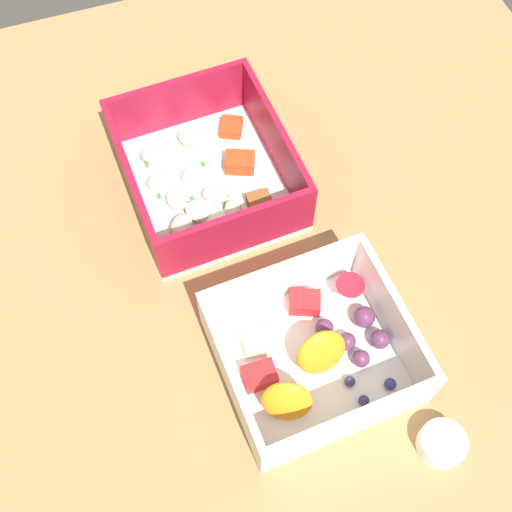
{
  "coord_description": "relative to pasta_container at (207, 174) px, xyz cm",
  "views": [
    {
      "loc": [
        25.13,
        -8.76,
        54.27
      ],
      "look_at": [
        -0.79,
        0.29,
        4.0
      ],
      "focal_mm": 44.76,
      "sensor_mm": 36.0,
      "label": 1
    }
  ],
  "objects": [
    {
      "name": "paper_cup_liner",
      "position": [
        30.28,
        10.01,
        -1.18
      ],
      "size": [
        3.72,
        3.72,
        1.81
      ],
      "primitive_type": "cylinder",
      "color": "white",
      "rests_on": "table_surface"
    },
    {
      "name": "table_surface",
      "position": [
        10.81,
        1.24,
        -3.09
      ],
      "size": [
        80.0,
        80.0,
        2.0
      ],
      "primitive_type": "cube",
      "color": "#9E7547",
      "rests_on": "ground"
    },
    {
      "name": "pasta_container",
      "position": [
        0.0,
        0.0,
        0.0
      ],
      "size": [
        17.75,
        15.74,
        6.55
      ],
      "rotation": [
        0.0,
        0.0,
        0.05
      ],
      "color": "white",
      "rests_on": "table_surface"
    },
    {
      "name": "fruit_bowl",
      "position": [
        20.13,
        3.08,
        -0.04
      ],
      "size": [
        14.67,
        15.78,
        5.95
      ],
      "rotation": [
        0.0,
        0.0,
        0.05
      ],
      "color": "white",
      "rests_on": "table_surface"
    }
  ]
}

